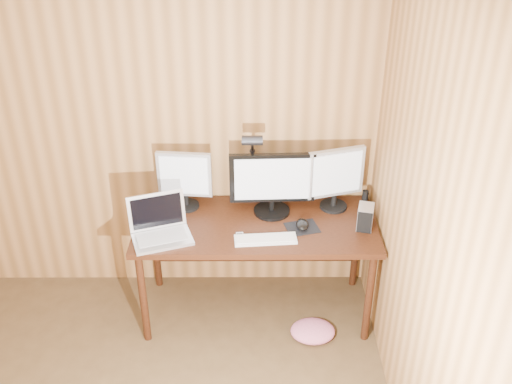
{
  "coord_description": "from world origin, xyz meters",
  "views": [
    {
      "loc": [
        0.92,
        -1.68,
        2.94
      ],
      "look_at": [
        0.93,
        1.58,
        1.02
      ],
      "focal_mm": 42.0,
      "sensor_mm": 36.0,
      "label": 1
    }
  ],
  "objects_px": {
    "monitor_center": "(272,183)",
    "desk_lamp": "(252,158)",
    "mouse": "(302,225)",
    "phone": "(240,237)",
    "monitor_right": "(336,177)",
    "keyboard": "(266,239)",
    "monitor_left": "(185,179)",
    "laptop": "(160,227)",
    "desk": "(256,232)",
    "hard_drive": "(365,217)",
    "speaker": "(365,198)"
  },
  "relations": [
    {
      "from": "monitor_center",
      "to": "desk_lamp",
      "type": "height_order",
      "value": "desk_lamp"
    },
    {
      "from": "mouse",
      "to": "phone",
      "type": "xyz_separation_m",
      "value": [
        -0.41,
        -0.11,
        -0.02
      ]
    },
    {
      "from": "monitor_center",
      "to": "phone",
      "type": "relative_size",
      "value": 5.89
    },
    {
      "from": "monitor_right",
      "to": "keyboard",
      "type": "xyz_separation_m",
      "value": [
        -0.48,
        -0.39,
        -0.23
      ]
    },
    {
      "from": "monitor_left",
      "to": "monitor_center",
      "type": "bearing_deg",
      "value": -1.26
    },
    {
      "from": "monitor_center",
      "to": "desk_lamp",
      "type": "bearing_deg",
      "value": 141.13
    },
    {
      "from": "laptop",
      "to": "phone",
      "type": "height_order",
      "value": "laptop"
    },
    {
      "from": "desk",
      "to": "hard_drive",
      "type": "relative_size",
      "value": 9.91
    },
    {
      "from": "laptop",
      "to": "hard_drive",
      "type": "xyz_separation_m",
      "value": [
        1.33,
        0.09,
        0.01
      ]
    },
    {
      "from": "monitor_left",
      "to": "keyboard",
      "type": "distance_m",
      "value": 0.71
    },
    {
      "from": "monitor_left",
      "to": "speaker",
      "type": "height_order",
      "value": "monitor_left"
    },
    {
      "from": "monitor_right",
      "to": "keyboard",
      "type": "distance_m",
      "value": 0.66
    },
    {
      "from": "laptop",
      "to": "desk_lamp",
      "type": "xyz_separation_m",
      "value": [
        0.59,
        0.37,
        0.3
      ]
    },
    {
      "from": "keyboard",
      "to": "hard_drive",
      "type": "height_order",
      "value": "hard_drive"
    },
    {
      "from": "laptop",
      "to": "keyboard",
      "type": "relative_size",
      "value": 1.08
    },
    {
      "from": "monitor_right",
      "to": "phone",
      "type": "bearing_deg",
      "value": -167.32
    },
    {
      "from": "laptop",
      "to": "mouse",
      "type": "height_order",
      "value": "laptop"
    },
    {
      "from": "desk",
      "to": "desk_lamp",
      "type": "bearing_deg",
      "value": 98.22
    },
    {
      "from": "desk_lamp",
      "to": "mouse",
      "type": "bearing_deg",
      "value": -23.87
    },
    {
      "from": "monitor_left",
      "to": "speaker",
      "type": "distance_m",
      "value": 1.25
    },
    {
      "from": "monitor_center",
      "to": "monitor_left",
      "type": "xyz_separation_m",
      "value": [
        -0.59,
        0.07,
        -0.01
      ]
    },
    {
      "from": "monitor_center",
      "to": "keyboard",
      "type": "bearing_deg",
      "value": -100.35
    },
    {
      "from": "desk",
      "to": "desk_lamp",
      "type": "height_order",
      "value": "desk_lamp"
    },
    {
      "from": "monitor_left",
      "to": "keyboard",
      "type": "relative_size",
      "value": 1.03
    },
    {
      "from": "monitor_center",
      "to": "mouse",
      "type": "height_order",
      "value": "monitor_center"
    },
    {
      "from": "desk",
      "to": "monitor_right",
      "type": "relative_size",
      "value": 3.59
    },
    {
      "from": "laptop",
      "to": "hard_drive",
      "type": "height_order",
      "value": "laptop"
    },
    {
      "from": "phone",
      "to": "desk_lamp",
      "type": "relative_size",
      "value": 0.16
    },
    {
      "from": "monitor_left",
      "to": "speaker",
      "type": "xyz_separation_m",
      "value": [
        1.24,
        0.03,
        -0.17
      ]
    },
    {
      "from": "monitor_left",
      "to": "hard_drive",
      "type": "xyz_separation_m",
      "value": [
        1.19,
        -0.25,
        -0.15
      ]
    },
    {
      "from": "monitor_center",
      "to": "laptop",
      "type": "distance_m",
      "value": 0.79
    },
    {
      "from": "desk",
      "to": "monitor_left",
      "type": "xyz_separation_m",
      "value": [
        -0.48,
        0.13,
        0.35
      ]
    },
    {
      "from": "monitor_center",
      "to": "hard_drive",
      "type": "xyz_separation_m",
      "value": [
        0.6,
        -0.19,
        -0.15
      ]
    },
    {
      "from": "monitor_center",
      "to": "monitor_right",
      "type": "xyz_separation_m",
      "value": [
        0.43,
        0.06,
        0.01
      ]
    },
    {
      "from": "monitor_center",
      "to": "laptop",
      "type": "height_order",
      "value": "monitor_center"
    },
    {
      "from": "desk",
      "to": "monitor_center",
      "type": "relative_size",
      "value": 2.82
    },
    {
      "from": "keyboard",
      "to": "monitor_center",
      "type": "bearing_deg",
      "value": 77.21
    },
    {
      "from": "desk",
      "to": "monitor_center",
      "type": "distance_m",
      "value": 0.37
    },
    {
      "from": "monitor_right",
      "to": "speaker",
      "type": "height_order",
      "value": "monitor_right"
    },
    {
      "from": "mouse",
      "to": "phone",
      "type": "bearing_deg",
      "value": 179.06
    },
    {
      "from": "monitor_right",
      "to": "desk_lamp",
      "type": "distance_m",
      "value": 0.57
    },
    {
      "from": "monitor_right",
      "to": "hard_drive",
      "type": "height_order",
      "value": "monitor_right"
    },
    {
      "from": "hard_drive",
      "to": "speaker",
      "type": "bearing_deg",
      "value": 94.29
    },
    {
      "from": "monitor_center",
      "to": "mouse",
      "type": "bearing_deg",
      "value": -47.08
    },
    {
      "from": "monitor_right",
      "to": "keyboard",
      "type": "bearing_deg",
      "value": -157.22
    },
    {
      "from": "phone",
      "to": "speaker",
      "type": "relative_size",
      "value": 0.91
    },
    {
      "from": "desk",
      "to": "laptop",
      "type": "height_order",
      "value": "laptop"
    },
    {
      "from": "monitor_left",
      "to": "monitor_right",
      "type": "height_order",
      "value": "monitor_right"
    },
    {
      "from": "desk",
      "to": "laptop",
      "type": "bearing_deg",
      "value": -161.22
    },
    {
      "from": "mouse",
      "to": "phone",
      "type": "height_order",
      "value": "mouse"
    }
  ]
}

